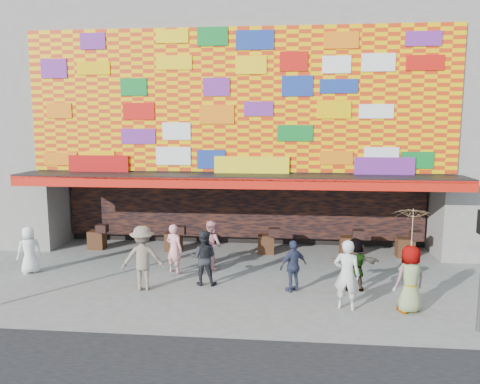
{
  "coord_description": "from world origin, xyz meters",
  "views": [
    {
      "loc": [
        1.7,
        -12.27,
        4.77
      ],
      "look_at": [
        0.28,
        2.0,
        2.67
      ],
      "focal_mm": 35.0,
      "sensor_mm": 36.0,
      "label": 1
    }
  ],
  "objects_px": {
    "ped_g": "(410,279)",
    "parasol": "(413,228)",
    "ped_h": "(347,275)",
    "ped_i": "(211,244)",
    "ped_f": "(355,264)",
    "ped_a": "(29,250)",
    "ped_e": "(293,266)",
    "ped_c": "(204,258)",
    "ped_d": "(143,258)",
    "ped_b": "(174,249)"
  },
  "relations": [
    {
      "from": "ped_g",
      "to": "parasol",
      "type": "distance_m",
      "value": 1.33
    },
    {
      "from": "ped_h",
      "to": "ped_i",
      "type": "xyz_separation_m",
      "value": [
        -4.03,
        3.1,
        -0.11
      ]
    },
    {
      "from": "ped_f",
      "to": "ped_g",
      "type": "xyz_separation_m",
      "value": [
        1.16,
        -1.46,
        0.09
      ]
    },
    {
      "from": "ped_g",
      "to": "parasol",
      "type": "bearing_deg",
      "value": 149.23
    },
    {
      "from": "ped_a",
      "to": "ped_e",
      "type": "relative_size",
      "value": 1.02
    },
    {
      "from": "ped_i",
      "to": "ped_e",
      "type": "bearing_deg",
      "value": -172.87
    },
    {
      "from": "ped_c",
      "to": "ped_e",
      "type": "relative_size",
      "value": 1.1
    },
    {
      "from": "ped_f",
      "to": "ped_h",
      "type": "bearing_deg",
      "value": 69.08
    },
    {
      "from": "ped_d",
      "to": "ped_a",
      "type": "bearing_deg",
      "value": -30.11
    },
    {
      "from": "ped_c",
      "to": "ped_i",
      "type": "relative_size",
      "value": 1.02
    },
    {
      "from": "ped_g",
      "to": "ped_i",
      "type": "height_order",
      "value": "ped_g"
    },
    {
      "from": "ped_g",
      "to": "ped_h",
      "type": "xyz_separation_m",
      "value": [
        -1.58,
        0.04,
        0.05
      ]
    },
    {
      "from": "ped_a",
      "to": "ped_h",
      "type": "relative_size",
      "value": 0.83
    },
    {
      "from": "ped_e",
      "to": "ped_d",
      "type": "bearing_deg",
      "value": -29.51
    },
    {
      "from": "ped_e",
      "to": "ped_h",
      "type": "bearing_deg",
      "value": 105.99
    },
    {
      "from": "ped_d",
      "to": "ped_h",
      "type": "bearing_deg",
      "value": 156.34
    },
    {
      "from": "ped_g",
      "to": "ped_f",
      "type": "bearing_deg",
      "value": -75.11
    },
    {
      "from": "ped_i",
      "to": "parasol",
      "type": "distance_m",
      "value": 6.58
    },
    {
      "from": "ped_b",
      "to": "ped_e",
      "type": "relative_size",
      "value": 1.07
    },
    {
      "from": "ped_c",
      "to": "ped_i",
      "type": "xyz_separation_m",
      "value": [
        -0.03,
        1.62,
        -0.02
      ]
    },
    {
      "from": "ped_a",
      "to": "ped_c",
      "type": "height_order",
      "value": "ped_c"
    },
    {
      "from": "ped_c",
      "to": "ped_d",
      "type": "distance_m",
      "value": 1.78
    },
    {
      "from": "ped_b",
      "to": "ped_e",
      "type": "bearing_deg",
      "value": -174.64
    },
    {
      "from": "ped_f",
      "to": "ped_a",
      "type": "bearing_deg",
      "value": -7.9
    },
    {
      "from": "ped_h",
      "to": "ped_g",
      "type": "bearing_deg",
      "value": -165.92
    },
    {
      "from": "ped_e",
      "to": "ped_g",
      "type": "xyz_separation_m",
      "value": [
        2.93,
        -1.2,
        0.12
      ]
    },
    {
      "from": "ped_d",
      "to": "ped_h",
      "type": "xyz_separation_m",
      "value": [
        5.67,
        -0.88,
        -0.02
      ]
    },
    {
      "from": "ped_g",
      "to": "ped_i",
      "type": "distance_m",
      "value": 6.43
    },
    {
      "from": "ped_f",
      "to": "ped_i",
      "type": "distance_m",
      "value": 4.76
    },
    {
      "from": "ped_d",
      "to": "ped_g",
      "type": "distance_m",
      "value": 7.31
    },
    {
      "from": "ped_f",
      "to": "ped_g",
      "type": "distance_m",
      "value": 1.87
    },
    {
      "from": "ped_d",
      "to": "ped_f",
      "type": "bearing_deg",
      "value": 170.26
    },
    {
      "from": "ped_e",
      "to": "ped_h",
      "type": "distance_m",
      "value": 1.79
    },
    {
      "from": "ped_c",
      "to": "parasol",
      "type": "bearing_deg",
      "value": 164.92
    },
    {
      "from": "ped_b",
      "to": "ped_i",
      "type": "distance_m",
      "value": 1.26
    },
    {
      "from": "ped_c",
      "to": "parasol",
      "type": "xyz_separation_m",
      "value": [
        5.58,
        -1.52,
        1.37
      ]
    },
    {
      "from": "ped_a",
      "to": "ped_g",
      "type": "distance_m",
      "value": 11.52
    },
    {
      "from": "ped_a",
      "to": "ped_g",
      "type": "height_order",
      "value": "ped_g"
    },
    {
      "from": "ped_e",
      "to": "ped_c",
      "type": "bearing_deg",
      "value": -40.1
    },
    {
      "from": "ped_a",
      "to": "ped_d",
      "type": "relative_size",
      "value": 0.81
    },
    {
      "from": "ped_f",
      "to": "ped_h",
      "type": "relative_size",
      "value": 0.84
    },
    {
      "from": "ped_a",
      "to": "ped_f",
      "type": "xyz_separation_m",
      "value": [
        10.18,
        -0.58,
        0.02
      ]
    },
    {
      "from": "ped_a",
      "to": "ped_d",
      "type": "bearing_deg",
      "value": 120.13
    },
    {
      "from": "ped_b",
      "to": "ped_h",
      "type": "relative_size",
      "value": 0.87
    },
    {
      "from": "ped_i",
      "to": "ped_f",
      "type": "bearing_deg",
      "value": -157.73
    },
    {
      "from": "ped_b",
      "to": "ped_h",
      "type": "xyz_separation_m",
      "value": [
        5.14,
        -2.5,
        0.12
      ]
    },
    {
      "from": "ped_c",
      "to": "ped_h",
      "type": "distance_m",
      "value": 4.27
    },
    {
      "from": "ped_e",
      "to": "ped_f",
      "type": "distance_m",
      "value": 1.78
    },
    {
      "from": "ped_d",
      "to": "ped_h",
      "type": "height_order",
      "value": "ped_d"
    },
    {
      "from": "ped_b",
      "to": "ped_f",
      "type": "relative_size",
      "value": 1.03
    }
  ]
}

